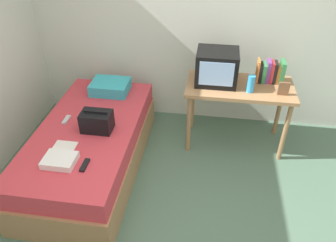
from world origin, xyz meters
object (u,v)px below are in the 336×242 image
Objects in this scene: picture_frame at (284,89)px; remote_silver at (66,120)px; tv at (217,67)px; folded_towel at (60,160)px; book_row at (270,72)px; pillow at (110,87)px; magazine at (62,151)px; desk at (239,93)px; water_bottle at (251,84)px; remote_dark at (85,165)px; bed at (91,147)px; handbag at (97,121)px.

picture_frame is 2.26m from remote_silver.
remote_silver is (-1.50, -0.64, -0.40)m from tv.
remote_silver is at bearing -156.84° from tv.
tv is 1.57× the size of folded_towel.
picture_frame is (0.11, -0.28, -0.04)m from book_row.
pillow is 3.00× the size of remote_silver.
magazine is (-2.04, -0.94, -0.30)m from picture_frame.
tv is at bearing 39.64° from magazine.
folded_towel is at bearing -141.78° from desk.
desk is at bearing 38.22° from folded_towel.
water_bottle is at bearing 29.23° from magazine.
pillow is at bearing 86.43° from folded_towel.
desk is 1.83m from remote_dark.
desk is 4.05× the size of book_row.
desk is 0.40m from book_row.
remote_silver is (-2.19, -0.46, -0.29)m from picture_frame.
magazine is at bearing -72.07° from remote_silver.
remote_silver is at bearing 164.57° from bed.
tv is 1.39m from handbag.
magazine is at bearing 108.83° from folded_towel.
desk is 4.00× the size of magazine.
water_bottle is 2.02m from folded_towel.
handbag reaches higher than remote_silver.
tv is 1.02× the size of pillow.
book_row reaches higher than water_bottle.
magazine reaches higher than bed.
magazine is 0.50m from remote_silver.
remote_dark is at bearing -1.36° from folded_towel.
folded_towel is (0.05, -0.15, 0.03)m from magazine.
handbag reaches higher than magazine.
remote_silver is at bearing -165.48° from water_bottle.
picture_frame is 1.92m from handbag.
desk is 1.99m from folded_towel.
magazine is (-1.71, -0.96, -0.32)m from water_bottle.
remote_silver is (-2.08, -0.74, -0.33)m from book_row.
book_row is at bearing 23.29° from desk.
remote_dark is at bearing -140.28° from book_row.
desk is at bearing 23.98° from bed.
remote_dark is (-1.76, -1.09, -0.29)m from picture_frame.
magazine is 2.01× the size of remote_silver.
pillow reaches higher than bed.
remote_silver is at bearing 124.41° from remote_dark.
desk is 8.03× the size of picture_frame.
picture_frame is at bearing 17.21° from handbag.
book_row reaches higher than folded_towel.
pillow is (-1.22, 0.00, -0.35)m from tv.
water_bottle is at bearing -23.78° from tv.
desk reaches higher than magazine.
bed is 0.79m from pillow.
remote_silver is at bearing -160.36° from book_row.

